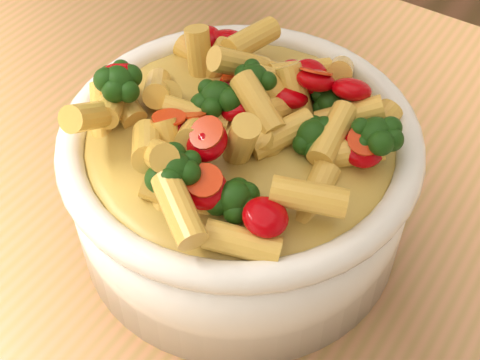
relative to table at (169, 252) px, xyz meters
The scene contains 3 objects.
table is the anchor object (origin of this frame).
serving_bowl 0.18m from the table, ahead, with size 0.27×0.27×0.12m.
pasta_salad 0.25m from the table, ahead, with size 0.22×0.22×0.05m.
Camera 1 is at (0.28, -0.30, 1.35)m, focal length 50.00 mm.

